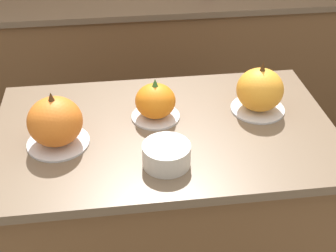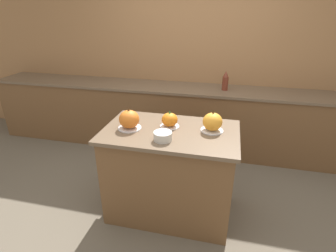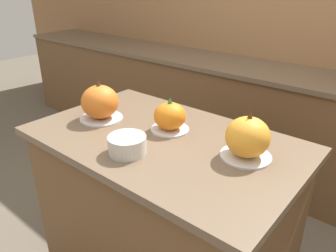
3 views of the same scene
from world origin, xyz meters
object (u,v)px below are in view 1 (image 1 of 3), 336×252
object	(u,v)px
pumpkin_cake_center	(155,102)
mixing_bowl	(166,155)
pumpkin_cake_right	(260,91)
pumpkin_cake_left	(55,123)

from	to	relation	value
pumpkin_cake_center	mixing_bowl	distance (m)	0.28
pumpkin_cake_right	pumpkin_cake_center	bearing A→B (deg)	-179.94
pumpkin_cake_left	pumpkin_cake_right	bearing A→B (deg)	9.24
pumpkin_cake_left	pumpkin_cake_center	xyz separation A→B (m)	(0.35, 0.12, -0.02)
pumpkin_cake_left	pumpkin_cake_right	xyz separation A→B (m)	(0.75, 0.12, -0.00)
pumpkin_cake_center	pumpkin_cake_right	xyz separation A→B (m)	(0.40, 0.00, 0.02)
pumpkin_cake_left	mixing_bowl	xyz separation A→B (m)	(0.36, -0.16, -0.05)
pumpkin_cake_left	pumpkin_cake_center	distance (m)	0.37
pumpkin_cake_left	mixing_bowl	size ratio (longest dim) A/B	1.37
pumpkin_cake_left	pumpkin_cake_right	distance (m)	0.76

